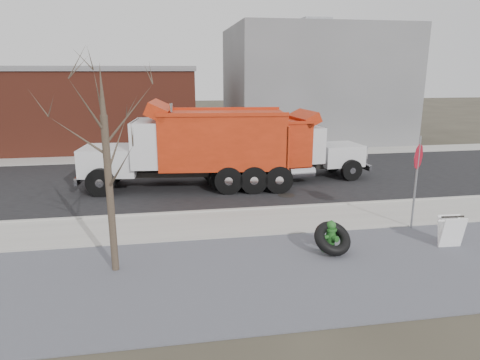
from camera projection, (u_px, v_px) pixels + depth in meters
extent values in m
plane|color=#383328|center=(225.00, 227.00, 14.06)|extent=(120.00, 120.00, 0.00)
cube|color=slate|center=(244.00, 276.00, 10.71)|extent=(60.00, 5.00, 0.03)
cube|color=#9E9B93|center=(224.00, 224.00, 14.29)|extent=(60.00, 2.50, 0.06)
cube|color=#9E9B93|center=(219.00, 211.00, 15.52)|extent=(60.00, 0.15, 0.11)
cube|color=black|center=(207.00, 180.00, 20.07)|extent=(60.00, 9.40, 0.02)
cube|color=#9E9B93|center=(198.00, 156.00, 25.50)|extent=(60.00, 2.00, 0.06)
cube|color=gray|center=(312.00, 84.00, 31.70)|extent=(12.00, 10.00, 8.00)
cube|color=maroon|center=(39.00, 110.00, 28.03)|extent=(20.00, 8.00, 5.00)
cube|color=gray|center=(34.00, 68.00, 27.37)|extent=(20.20, 8.20, 0.30)
cylinder|color=#382D23|center=(110.00, 196.00, 10.55)|extent=(0.18, 0.18, 4.00)
cone|color=#382D23|center=(101.00, 89.00, 9.90)|extent=(0.14, 0.14, 1.20)
cylinder|color=#2D732C|center=(330.00, 250.00, 12.20)|extent=(0.50, 0.50, 0.07)
cylinder|color=#2D732C|center=(330.00, 239.00, 12.12)|extent=(0.26, 0.26, 0.68)
cylinder|color=#2D732C|center=(331.00, 229.00, 12.04)|extent=(0.34, 0.34, 0.06)
sphere|color=#2D732C|center=(331.00, 225.00, 12.01)|extent=(0.27, 0.27, 0.27)
cylinder|color=#2D732C|center=(331.00, 222.00, 11.98)|extent=(0.06, 0.06, 0.07)
cylinder|color=#2D732C|center=(326.00, 237.00, 11.99)|extent=(0.17, 0.17, 0.12)
cylinder|color=#2D732C|center=(335.00, 234.00, 12.19)|extent=(0.17, 0.17, 0.12)
cylinder|color=#2D732C|center=(335.00, 239.00, 11.94)|extent=(0.21, 0.19, 0.17)
torus|color=black|center=(332.00, 238.00, 11.92)|extent=(1.21, 1.15, 0.92)
cylinder|color=gray|center=(416.00, 183.00, 13.60)|extent=(0.07, 0.07, 3.05)
cylinder|color=#A20B1D|center=(418.00, 157.00, 13.38)|extent=(0.64, 0.56, 0.83)
cube|color=white|center=(453.00, 233.00, 12.26)|extent=(0.69, 0.27, 0.92)
cube|color=white|center=(449.00, 231.00, 12.45)|extent=(0.69, 0.27, 0.92)
cube|color=black|center=(453.00, 217.00, 12.24)|extent=(0.68, 0.08, 0.04)
cube|color=black|center=(281.00, 168.00, 19.88)|extent=(7.69, 1.56, 0.20)
cube|color=silver|center=(338.00, 154.00, 20.52)|extent=(2.14, 1.94, 0.98)
cube|color=silver|center=(358.00, 153.00, 20.80)|extent=(0.22, 1.56, 0.89)
cube|color=silver|center=(302.00, 143.00, 19.87)|extent=(1.63, 2.19, 1.61)
cube|color=black|center=(317.00, 133.00, 19.96)|extent=(0.23, 1.78, 0.72)
cube|color=red|center=(257.00, 143.00, 19.28)|extent=(4.67, 2.59, 1.97)
cylinder|color=silver|center=(279.00, 133.00, 20.34)|extent=(0.14, 0.14, 2.15)
cylinder|color=black|center=(332.00, 162.00, 21.62)|extent=(1.01, 0.37, 0.98)
cylinder|color=black|center=(351.00, 170.00, 19.82)|extent=(1.01, 0.37, 0.98)
cylinder|color=black|center=(230.00, 169.00, 20.13)|extent=(1.01, 0.37, 0.98)
cylinder|color=black|center=(240.00, 177.00, 18.53)|extent=(1.01, 0.37, 0.98)
cube|color=black|center=(191.00, 172.00, 18.62)|extent=(8.65, 1.80, 0.23)
cube|color=silver|center=(110.00, 160.00, 18.25)|extent=(2.51, 2.28, 1.16)
cube|color=silver|center=(85.00, 161.00, 18.18)|extent=(0.25, 1.84, 1.05)
cube|color=silver|center=(154.00, 143.00, 18.19)|extent=(1.92, 2.58, 1.89)
cube|color=black|center=(136.00, 131.00, 18.01)|extent=(0.27, 2.10, 0.84)
cube|color=red|center=(222.00, 139.00, 18.35)|extent=(5.49, 3.05, 2.32)
cylinder|color=silver|center=(172.00, 135.00, 17.16)|extent=(0.16, 0.16, 2.53)
cylinder|color=black|center=(100.00, 183.00, 17.31)|extent=(1.18, 0.43, 1.16)
cylinder|color=black|center=(113.00, 170.00, 19.51)|extent=(1.18, 0.43, 1.16)
cylinder|color=black|center=(254.00, 179.00, 17.84)|extent=(1.18, 0.43, 1.16)
cylinder|color=black|center=(249.00, 168.00, 19.79)|extent=(1.18, 0.43, 1.16)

